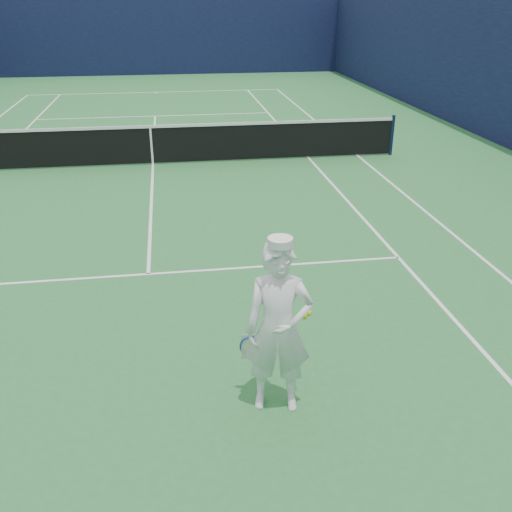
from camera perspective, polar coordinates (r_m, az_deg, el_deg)
The scene contains 5 objects.
ground at distance 15.11m, azimuth -10.26°, elevation 9.01°, with size 80.00×80.00×0.00m, color #2A6F35.
court_markings at distance 15.10m, azimuth -10.27°, elevation 9.02°, with size 11.03×23.83×0.01m.
windscreen_fence at distance 14.70m, azimuth -10.87°, elevation 16.52°, with size 20.12×36.12×4.00m.
tennis_net at distance 14.97m, azimuth -10.43°, elevation 11.05°, with size 12.88×0.09×1.07m.
tennis_player at distance 5.78m, azimuth 2.26°, elevation -7.27°, with size 0.77×0.60×1.94m.
Camera 1 is at (0.46, -14.56, 4.01)m, focal length 40.00 mm.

